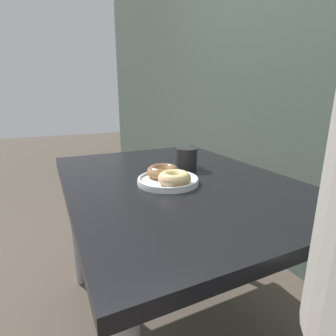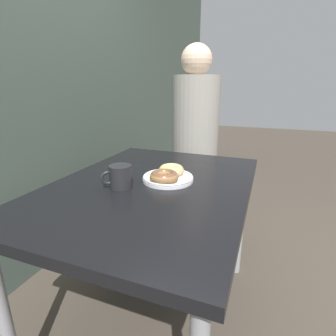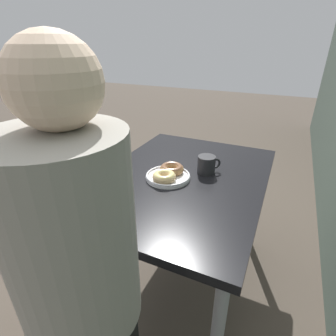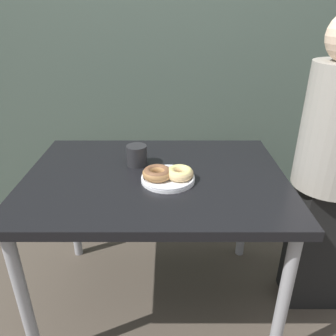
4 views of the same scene
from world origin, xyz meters
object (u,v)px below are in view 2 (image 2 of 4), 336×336
donut_plate (168,175)px  person_figure (195,145)px  coffee_mug (120,176)px  dining_table (152,199)px

donut_plate → person_figure: 0.74m
coffee_mug → person_figure: bearing=-5.5°
donut_plate → person_figure: size_ratio=0.18×
dining_table → person_figure: person_figure is taller
donut_plate → coffee_mug: coffee_mug is taller
dining_table → donut_plate: size_ratio=4.45×
dining_table → coffee_mug: coffee_mug is taller
donut_plate → person_figure: person_figure is taller
coffee_mug → person_figure: size_ratio=0.08×
dining_table → coffee_mug: 0.19m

